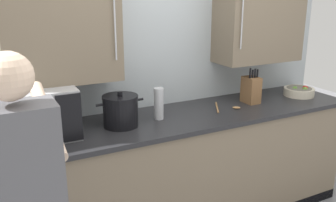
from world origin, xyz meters
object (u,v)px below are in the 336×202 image
object	(u,v)px
microwave_oven	(27,115)
stock_pot	(121,111)
knife_block	(251,90)
wooden_spoon	(226,107)
thermos_flask	(159,103)
person_figure	(24,202)
fruit_bowl	(299,91)

from	to	relation	value
microwave_oven	stock_pot	world-z (taller)	microwave_oven
knife_block	wooden_spoon	bearing A→B (deg)	-170.91
knife_block	microwave_oven	bearing A→B (deg)	179.96
thermos_flask	person_figure	world-z (taller)	person_figure
person_figure	stock_pot	bearing A→B (deg)	47.15
fruit_bowl	microwave_oven	bearing A→B (deg)	179.24
wooden_spoon	stock_pot	world-z (taller)	stock_pot
fruit_bowl	thermos_flask	xyz separation A→B (m)	(-1.42, 0.01, 0.08)
thermos_flask	knife_block	distance (m)	0.88
fruit_bowl	stock_pot	distance (m)	1.72
fruit_bowl	knife_block	distance (m)	0.54
fruit_bowl	stock_pot	bearing A→B (deg)	179.99
microwave_oven	person_figure	world-z (taller)	person_figure
stock_pot	person_figure	world-z (taller)	person_figure
microwave_oven	person_figure	distance (m)	0.85
thermos_flask	person_figure	size ratio (longest dim) A/B	0.14
microwave_oven	thermos_flask	world-z (taller)	microwave_oven
wooden_spoon	stock_pot	xyz separation A→B (m)	(-0.90, 0.02, 0.10)
wooden_spoon	person_figure	distance (m)	1.83
stock_pot	person_figure	bearing A→B (deg)	-132.85
stock_pot	person_figure	distance (m)	1.10
microwave_oven	wooden_spoon	xyz separation A→B (m)	(1.52, -0.05, -0.16)
knife_block	fruit_bowl	bearing A→B (deg)	-3.19
stock_pot	knife_block	xyz separation A→B (m)	(1.19, 0.03, 0.00)
knife_block	thermos_flask	bearing A→B (deg)	-178.79
knife_block	person_figure	xyz separation A→B (m)	(-1.93, -0.83, -0.07)
stock_pot	person_figure	size ratio (longest dim) A/B	0.21
fruit_bowl	stock_pot	world-z (taller)	stock_pot
wooden_spoon	knife_block	bearing A→B (deg)	9.09
fruit_bowl	wooden_spoon	xyz separation A→B (m)	(-0.82, -0.02, -0.03)
stock_pot	knife_block	world-z (taller)	knife_block
wooden_spoon	thermos_flask	world-z (taller)	thermos_flask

